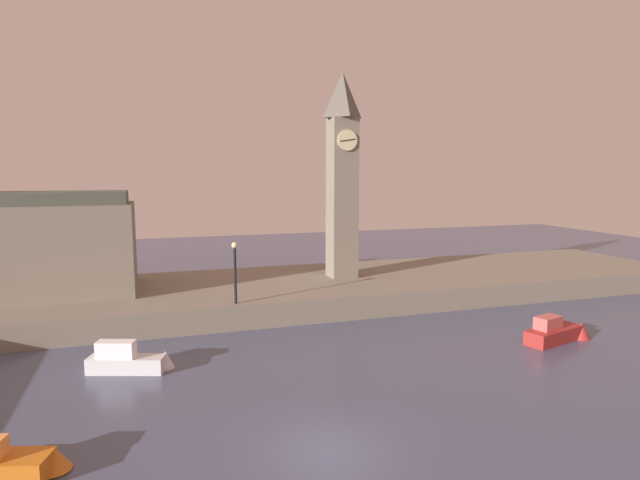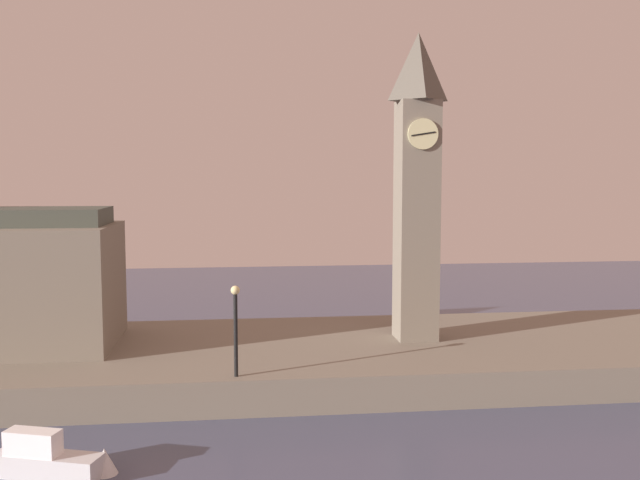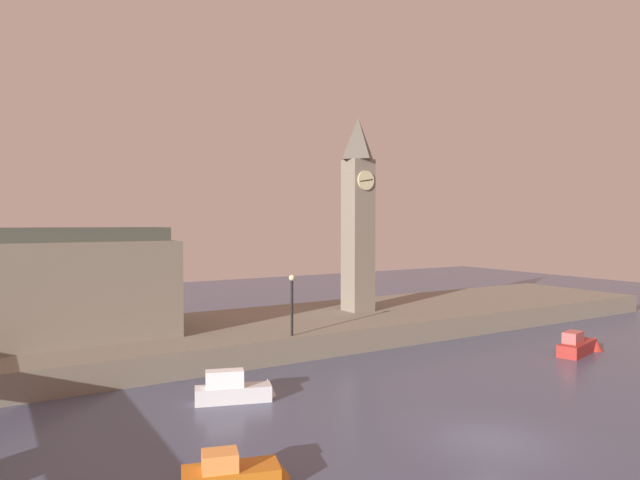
% 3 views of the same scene
% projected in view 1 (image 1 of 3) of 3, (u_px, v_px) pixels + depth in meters
% --- Properties ---
extents(ground_plane, '(120.00, 120.00, 0.00)m').
position_uv_depth(ground_plane, '(328.00, 451.00, 17.36)').
color(ground_plane, '#474C66').
extents(far_embankment, '(70.00, 12.00, 1.50)m').
position_uv_depth(far_embankment, '(235.00, 295.00, 36.12)').
color(far_embankment, slate).
rests_on(far_embankment, ground).
extents(clock_tower, '(2.08, 2.14, 14.72)m').
position_uv_depth(clock_tower, '(342.00, 173.00, 37.72)').
color(clock_tower, slate).
rests_on(clock_tower, far_embankment).
extents(parliament_hall, '(12.91, 6.63, 10.92)m').
position_uv_depth(parliament_hall, '(18.00, 244.00, 32.43)').
color(parliament_hall, slate).
rests_on(parliament_hall, far_embankment).
extents(streetlamp, '(0.36, 0.36, 3.65)m').
position_uv_depth(streetlamp, '(235.00, 265.00, 30.48)').
color(streetlamp, black).
rests_on(streetlamp, far_embankment).
extents(boat_ferry_white, '(4.09, 2.00, 1.55)m').
position_uv_depth(boat_ferry_white, '(131.00, 360.00, 24.17)').
color(boat_ferry_white, silver).
rests_on(boat_ferry_white, ground).
extents(boat_patrol_orange, '(3.71, 1.93, 1.32)m').
position_uv_depth(boat_patrol_orange, '(9.00, 463.00, 15.78)').
color(boat_patrol_orange, orange).
rests_on(boat_patrol_orange, ground).
extents(boat_dinghy_red, '(4.47, 2.14, 1.50)m').
position_uv_depth(boat_dinghy_red, '(559.00, 332.00, 28.54)').
color(boat_dinghy_red, maroon).
rests_on(boat_dinghy_red, ground).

